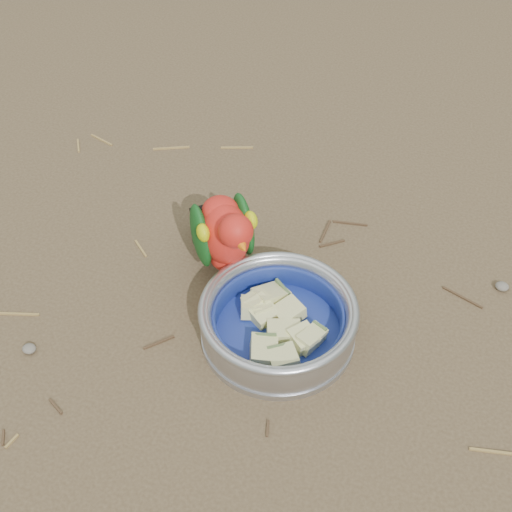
% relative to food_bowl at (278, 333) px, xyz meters
% --- Properties ---
extents(ground, '(60.00, 60.00, 0.00)m').
position_rel_food_bowl_xyz_m(ground, '(-0.03, -0.06, -0.01)').
color(ground, brown).
extents(food_bowl, '(0.21, 0.21, 0.02)m').
position_rel_food_bowl_xyz_m(food_bowl, '(0.00, 0.00, 0.00)').
color(food_bowl, '#B2B2BA').
rests_on(food_bowl, ground).
extents(bowl_wall, '(0.21, 0.21, 0.04)m').
position_rel_food_bowl_xyz_m(bowl_wall, '(0.00, 0.00, 0.03)').
color(bowl_wall, '#B2B2BA').
rests_on(bowl_wall, food_bowl).
extents(fruit_wedges, '(0.13, 0.13, 0.03)m').
position_rel_food_bowl_xyz_m(fruit_wedges, '(0.00, 0.00, 0.02)').
color(fruit_wedges, beige).
rests_on(fruit_wedges, food_bowl).
extents(lory_parrot, '(0.18, 0.19, 0.15)m').
position_rel_food_bowl_xyz_m(lory_parrot, '(-0.11, 0.08, 0.07)').
color(lory_parrot, red).
rests_on(lory_parrot, ground).
extents(ground_debris, '(0.90, 0.80, 0.01)m').
position_rel_food_bowl_xyz_m(ground_debris, '(-0.06, -0.03, -0.01)').
color(ground_debris, '#9D7D43').
rests_on(ground_debris, ground).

